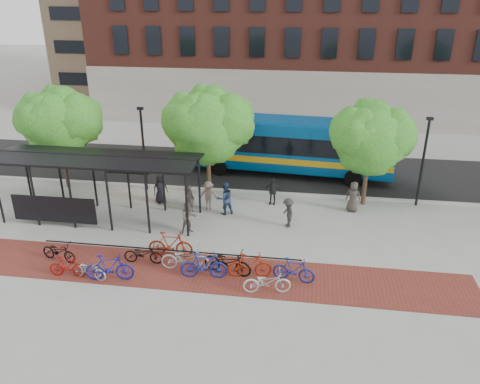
# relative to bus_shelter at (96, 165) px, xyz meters

# --- Properties ---
(ground) EXTENTS (160.00, 160.00, 0.00)m
(ground) POSITION_rel_bus_shelter_xyz_m (8.13, 0.48, -3.00)
(ground) COLOR #9E9E99
(ground) RESTS_ON ground
(asphalt_street) EXTENTS (160.00, 8.00, 0.01)m
(asphalt_street) POSITION_rel_bus_shelter_xyz_m (8.13, 8.48, -2.99)
(asphalt_street) COLOR black
(asphalt_street) RESTS_ON ground
(curb) EXTENTS (160.00, 0.25, 0.12)m
(curb) POSITION_rel_bus_shelter_xyz_m (8.13, 4.48, -2.94)
(curb) COLOR #B7B7B2
(curb) RESTS_ON ground
(brick_strip) EXTENTS (24.00, 3.00, 0.01)m
(brick_strip) POSITION_rel_bus_shelter_xyz_m (6.13, -4.52, -3.00)
(brick_strip) COLOR maroon
(brick_strip) RESTS_ON ground
(bike_rack_rail) EXTENTS (12.00, 0.05, 0.95)m
(bike_rack_rail) POSITION_rel_bus_shelter_xyz_m (4.83, -3.62, -3.00)
(bike_rack_rail) COLOR black
(bike_rack_rail) RESTS_ON ground
(building_brick) EXTENTS (55.00, 14.00, 20.00)m
(building_brick) POSITION_rel_bus_shelter_xyz_m (18.13, 26.48, 7.00)
(building_brick) COLOR brown
(building_brick) RESTS_ON ground
(bus_shelter) EXTENTS (10.60, 3.07, 3.60)m
(bus_shelter) POSITION_rel_bus_shelter_xyz_m (0.00, 0.00, 0.00)
(bus_shelter) COLOR black
(bus_shelter) RESTS_ON ground
(tree_a) EXTENTS (4.90, 4.00, 6.18)m
(tree_a) POSITION_rel_bus_shelter_xyz_m (-3.77, 3.83, 1.24)
(tree_a) COLOR #382619
(tree_a) RESTS_ON ground
(tree_b) EXTENTS (5.15, 4.20, 6.47)m
(tree_b) POSITION_rel_bus_shelter_xyz_m (5.23, 3.83, 1.46)
(tree_b) COLOR #382619
(tree_b) RESTS_ON ground
(tree_c) EXTENTS (4.66, 3.80, 5.92)m
(tree_c) POSITION_rel_bus_shelter_xyz_m (14.22, 3.83, 1.06)
(tree_c) COLOR #382619
(tree_c) RESTS_ON ground
(lamp_post_left) EXTENTS (0.35, 0.20, 5.12)m
(lamp_post_left) POSITION_rel_bus_shelter_xyz_m (1.13, 4.08, -0.25)
(lamp_post_left) COLOR black
(lamp_post_left) RESTS_ON ground
(lamp_post_right) EXTENTS (0.35, 0.20, 5.12)m
(lamp_post_right) POSITION_rel_bus_shelter_xyz_m (17.13, 4.08, -0.25)
(lamp_post_right) COLOR black
(lamp_post_right) RESTS_ON ground
(bus) EXTENTS (13.71, 4.07, 3.65)m
(bus) POSITION_rel_bus_shelter_xyz_m (9.53, 8.18, -0.90)
(bus) COLOR #074A86
(bus) RESTS_ON ground
(bike_0) EXTENTS (1.90, 1.02, 0.95)m
(bike_0) POSITION_rel_bus_shelter_xyz_m (-0.06, -4.49, -2.52)
(bike_0) COLOR black
(bike_0) RESTS_ON ground
(bike_1) EXTENTS (1.65, 0.57, 0.98)m
(bike_1) POSITION_rel_bus_shelter_xyz_m (0.94, -5.62, -2.51)
(bike_1) COLOR maroon
(bike_1) RESTS_ON ground
(bike_2) EXTENTS (1.78, 0.91, 0.89)m
(bike_2) POSITION_rel_bus_shelter_xyz_m (1.91, -5.67, -2.55)
(bike_2) COLOR #A09FA2
(bike_2) RESTS_ON ground
(bike_3) EXTENTS (2.11, 0.91, 1.23)m
(bike_3) POSITION_rel_bus_shelter_xyz_m (2.84, -5.64, -2.38)
(bike_3) COLOR navy
(bike_3) RESTS_ON ground
(bike_4) EXTENTS (1.80, 0.69, 0.93)m
(bike_4) POSITION_rel_bus_shelter_xyz_m (3.78, -4.12, -2.53)
(bike_4) COLOR black
(bike_4) RESTS_ON ground
(bike_5) EXTENTS (2.09, 0.69, 1.24)m
(bike_5) POSITION_rel_bus_shelter_xyz_m (4.83, -3.39, -2.38)
(bike_5) COLOR maroon
(bike_5) RESTS_ON ground
(bike_6) EXTENTS (2.19, 0.90, 1.13)m
(bike_6) POSITION_rel_bus_shelter_xyz_m (5.77, -4.37, -2.43)
(bike_6) COLOR #9E9EA0
(bike_6) RESTS_ON ground
(bike_7) EXTENTS (2.07, 0.78, 1.21)m
(bike_7) POSITION_rel_bus_shelter_xyz_m (6.72, -4.89, -2.39)
(bike_7) COLOR navy
(bike_7) RESTS_ON ground
(bike_8) EXTENTS (2.27, 1.20, 1.13)m
(bike_8) POSITION_rel_bus_shelter_xyz_m (7.66, -4.40, -2.43)
(bike_8) COLOR black
(bike_8) RESTS_ON ground
(bike_9) EXTENTS (1.95, 0.80, 1.14)m
(bike_9) POSITION_rel_bus_shelter_xyz_m (8.63, -4.53, -2.43)
(bike_9) COLOR #9A260E
(bike_9) RESTS_ON ground
(bike_10) EXTENTS (2.03, 0.99, 1.02)m
(bike_10) POSITION_rel_bus_shelter_xyz_m (9.47, -5.56, -2.49)
(bike_10) COLOR #B9B8BB
(bike_10) RESTS_ON ground
(bike_11) EXTENTS (1.86, 0.79, 1.08)m
(bike_11) POSITION_rel_bus_shelter_xyz_m (10.51, -4.59, -2.46)
(bike_11) COLOR navy
(bike_11) RESTS_ON ground
(pedestrian_0) EXTENTS (1.03, 1.00, 1.78)m
(pedestrian_0) POSITION_rel_bus_shelter_xyz_m (2.59, 2.33, -2.11)
(pedestrian_0) COLOR black
(pedestrian_0) RESTS_ON ground
(pedestrian_1) EXTENTS (0.67, 0.57, 1.55)m
(pedestrian_1) POSITION_rel_bus_shelter_xyz_m (4.55, 1.46, -2.22)
(pedestrian_1) COLOR #37302C
(pedestrian_1) RESTS_ON ground
(pedestrian_2) EXTENTS (1.13, 1.06, 1.84)m
(pedestrian_2) POSITION_rel_bus_shelter_xyz_m (6.53, 1.39, -2.08)
(pedestrian_2) COLOR #20314C
(pedestrian_2) RESTS_ON ground
(pedestrian_3) EXTENTS (1.22, 0.90, 1.68)m
(pedestrian_3) POSITION_rel_bus_shelter_xyz_m (5.51, 1.80, -2.16)
(pedestrian_3) COLOR brown
(pedestrian_3) RESTS_ON ground
(pedestrian_4) EXTENTS (0.96, 0.46, 1.59)m
(pedestrian_4) POSITION_rel_bus_shelter_xyz_m (8.97, 3.08, -2.21)
(pedestrian_4) COLOR black
(pedestrian_4) RESTS_ON ground
(pedestrian_6) EXTENTS (1.00, 0.84, 1.75)m
(pedestrian_6) POSITION_rel_bus_shelter_xyz_m (13.45, 2.73, -2.13)
(pedestrian_6) COLOR #36312B
(pedestrian_6) RESTS_ON ground
(pedestrian_8) EXTENTS (1.01, 0.94, 1.66)m
(pedestrian_8) POSITION_rel_bus_shelter_xyz_m (5.09, -1.02, -2.17)
(pedestrian_8) COLOR brown
(pedestrian_8) RESTS_ON ground
(pedestrian_9) EXTENTS (0.93, 1.16, 1.58)m
(pedestrian_9) POSITION_rel_bus_shelter_xyz_m (9.99, 0.35, -2.21)
(pedestrian_9) COLOR #282828
(pedestrian_9) RESTS_ON ground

